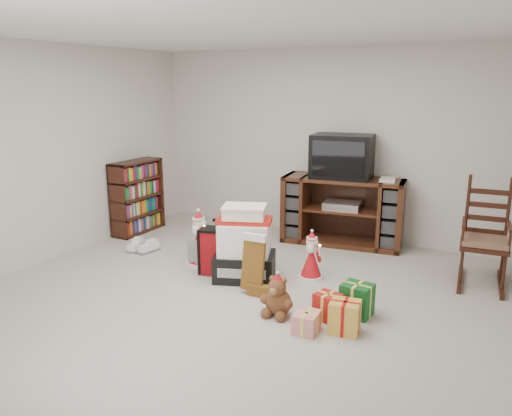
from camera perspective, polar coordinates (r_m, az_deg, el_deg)
The scene contains 13 objects.
room at distance 4.56m, azimuth -3.03°, elevation 4.10°, with size 5.01×5.01×2.51m.
tv_stand at distance 6.55m, azimuth 9.85°, elevation -0.31°, with size 1.58×0.74×0.87m.
bookshelf at distance 7.15m, azimuth -13.40°, elevation 1.12°, with size 0.27×0.82×1.01m.
rocking_chair at distance 5.71m, azimuth 24.65°, elevation -4.00°, with size 0.53×0.80×1.16m.
gift_pile at distance 5.29m, azimuth -1.31°, elevation -4.59°, with size 0.75×0.65×0.79m.
red_suitcase at distance 5.46m, azimuth -4.21°, elevation -4.97°, with size 0.43×0.28×0.60m.
stocking at distance 4.95m, azimuth -0.32°, elevation -6.38°, with size 0.29×0.12×0.62m, color #0C741F, non-canonical shape.
teddy_bear at distance 4.55m, azimuth 2.53°, elevation -10.29°, with size 0.24×0.22×0.36m.
santa_figurine at distance 5.38m, azimuth 6.33°, elevation -5.95°, with size 0.26×0.25×0.53m.
mrs_claus_figurine at distance 5.77m, azimuth -6.51°, elevation -4.11°, with size 0.32×0.30×0.65m.
sneaker_pair at distance 6.41m, azimuth -12.89°, elevation -4.39°, with size 0.37×0.31×0.10m.
gift_cluster at distance 4.45m, azimuth 9.01°, elevation -11.73°, with size 0.50×0.76×0.23m.
crt_television at distance 6.41m, azimuth 9.79°, elevation 5.85°, with size 0.81×0.63×0.55m.
Camera 1 is at (2.33, -3.84, 2.03)m, focal length 35.00 mm.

